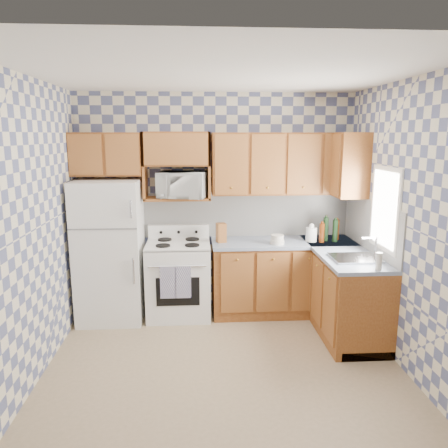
{
  "coord_description": "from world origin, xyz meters",
  "views": [
    {
      "loc": [
        -0.25,
        -3.84,
        2.19
      ],
      "look_at": [
        0.05,
        0.75,
        1.25
      ],
      "focal_mm": 35.0,
      "sensor_mm": 36.0,
      "label": 1
    }
  ],
  "objects_px": {
    "refrigerator": "(110,251)",
    "microwave": "(183,185)",
    "stove_body": "(179,280)",
    "electric_kettle": "(311,234)"
  },
  "relations": [
    {
      "from": "stove_body",
      "to": "refrigerator",
      "type": "bearing_deg",
      "value": -178.22
    },
    {
      "from": "stove_body",
      "to": "microwave",
      "type": "relative_size",
      "value": 1.59
    },
    {
      "from": "stove_body",
      "to": "microwave",
      "type": "xyz_separation_m",
      "value": [
        0.06,
        0.11,
        1.16
      ]
    },
    {
      "from": "microwave",
      "to": "stove_body",
      "type": "bearing_deg",
      "value": -107.55
    },
    {
      "from": "stove_body",
      "to": "electric_kettle",
      "type": "height_order",
      "value": "electric_kettle"
    },
    {
      "from": "stove_body",
      "to": "electric_kettle",
      "type": "bearing_deg",
      "value": -1.03
    },
    {
      "from": "stove_body",
      "to": "microwave",
      "type": "height_order",
      "value": "microwave"
    },
    {
      "from": "microwave",
      "to": "electric_kettle",
      "type": "distance_m",
      "value": 1.67
    },
    {
      "from": "refrigerator",
      "to": "microwave",
      "type": "bearing_deg",
      "value": 8.91
    },
    {
      "from": "refrigerator",
      "to": "stove_body",
      "type": "bearing_deg",
      "value": 1.78
    }
  ]
}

